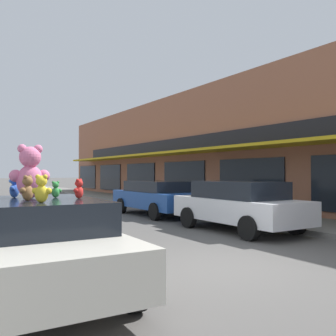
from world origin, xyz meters
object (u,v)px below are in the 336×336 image
object	(u,v)px
teddy_bear_blue	(14,187)
parked_car_far_right	(156,196)
teddy_bear_yellow	(42,189)
teddy_bear_white	(41,189)
parked_car_far_center	(239,204)
teddy_bear_giant	(30,172)
teddy_bear_red	(79,189)
teddy_bear_brown	(27,188)
teddy_bear_green	(56,190)
plush_art_car	(39,242)

from	to	relation	value
teddy_bear_blue	parked_car_far_right	size ratio (longest dim) A/B	0.07
teddy_bear_yellow	teddy_bear_white	size ratio (longest dim) A/B	1.10
teddy_bear_blue	parked_car_far_center	distance (m)	7.19
teddy_bear_giant	teddy_bear_red	bearing A→B (deg)	147.54
teddy_bear_yellow	parked_car_far_center	bearing A→B (deg)	-113.94
teddy_bear_blue	parked_car_far_center	bearing A→B (deg)	130.34
teddy_bear_brown	teddy_bear_giant	bearing A→B (deg)	-148.34
teddy_bear_giant	teddy_bear_green	world-z (taller)	teddy_bear_giant
teddy_bear_blue	teddy_bear_giant	bearing A→B (deg)	52.99
teddy_bear_yellow	teddy_bear_giant	bearing A→B (deg)	-55.35
teddy_bear_yellow	teddy_bear_green	xyz separation A→B (m)	(0.43, 0.92, -0.05)
teddy_bear_red	teddy_bear_green	bearing A→B (deg)	-102.75
plush_art_car	teddy_bear_white	world-z (taller)	teddy_bear_white
parked_car_far_center	plush_art_car	bearing A→B (deg)	-156.25
teddy_bear_giant	teddy_bear_brown	xyz separation A→B (m)	(-0.14, -0.52, -0.22)
teddy_bear_giant	teddy_bear_green	size ratio (longest dim) A/B	3.17
teddy_bear_giant	teddy_bear_white	bearing A→B (deg)	102.57
teddy_bear_brown	parked_car_far_center	size ratio (longest dim) A/B	0.08
teddy_bear_green	parked_car_far_right	bearing A→B (deg)	-118.74
plush_art_car	parked_car_far_right	size ratio (longest dim) A/B	0.92
teddy_bear_giant	teddy_bear_green	distance (m)	0.46
plush_art_car	teddy_bear_yellow	world-z (taller)	teddy_bear_yellow
teddy_bear_blue	parked_car_far_right	distance (m)	9.99
plush_art_car	parked_car_far_right	xyz separation A→B (m)	(6.52, 7.87, 0.03)
plush_art_car	teddy_bear_yellow	xyz separation A→B (m)	(-0.13, -0.69, 0.81)
teddy_bear_red	parked_car_far_center	size ratio (longest dim) A/B	0.07
teddy_bear_green	plush_art_car	bearing A→B (deg)	47.85
plush_art_car	parked_car_far_right	world-z (taller)	parked_car_far_right
plush_art_car	teddy_bear_giant	world-z (taller)	teddy_bear_giant
teddy_bear_giant	teddy_bear_yellow	xyz separation A→B (m)	(-0.06, -0.97, -0.22)
teddy_bear_blue	teddy_bear_red	distance (m)	1.09
teddy_bear_giant	teddy_bear_blue	xyz separation A→B (m)	(-0.18, 0.29, -0.23)
teddy_bear_yellow	parked_car_far_center	xyz separation A→B (m)	(6.65, 3.56, -0.74)
teddy_bear_blue	parked_car_far_right	world-z (taller)	teddy_bear_blue
teddy_bear_brown	parked_car_far_center	world-z (taller)	teddy_bear_brown
teddy_bear_giant	parked_car_far_center	distance (m)	7.15
teddy_bear_brown	teddy_bear_green	size ratio (longest dim) A/B	1.37
parked_car_far_center	teddy_bear_giant	bearing A→B (deg)	-158.57
plush_art_car	parked_car_far_center	distance (m)	7.12
teddy_bear_giant	teddy_bear_yellow	size ratio (longest dim) A/B	2.24
parked_car_far_center	parked_car_far_right	size ratio (longest dim) A/B	0.93
teddy_bear_brown	teddy_bear_blue	bearing A→B (deg)	-130.74
teddy_bear_brown	teddy_bear_white	size ratio (longest dim) A/B	1.07
plush_art_car	teddy_bear_giant	size ratio (longest dim) A/B	5.32
teddy_bear_giant	teddy_bear_red	xyz separation A→B (m)	(0.61, -0.47, -0.25)
teddy_bear_white	parked_car_far_center	size ratio (longest dim) A/B	0.08
teddy_bear_white	teddy_bear_blue	size ratio (longest dim) A/B	0.95
plush_art_car	teddy_bear_white	xyz separation A→B (m)	(-0.02, -0.18, 0.79)
teddy_bear_yellow	teddy_bear_green	distance (m)	1.02
teddy_bear_yellow	teddy_bear_white	world-z (taller)	teddy_bear_yellow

